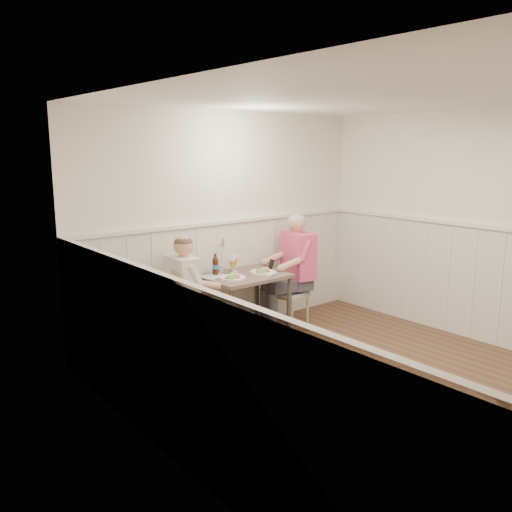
# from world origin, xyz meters

# --- Properties ---
(ground_plane) EXTENTS (4.50, 4.50, 0.00)m
(ground_plane) POSITION_xyz_m (0.00, 0.00, 0.00)
(ground_plane) COLOR #4A2A19
(room_shell) EXTENTS (4.04, 4.54, 2.60)m
(room_shell) POSITION_xyz_m (0.00, 0.00, 1.52)
(room_shell) COLOR white
(room_shell) RESTS_ON ground
(wainscot) EXTENTS (4.00, 4.49, 1.34)m
(wainscot) POSITION_xyz_m (0.00, 0.69, 0.69)
(wainscot) COLOR beige
(wainscot) RESTS_ON ground
(dining_table) EXTENTS (0.94, 0.70, 0.75)m
(dining_table) POSITION_xyz_m (-0.03, 1.84, 0.65)
(dining_table) COLOR brown
(dining_table) RESTS_ON ground
(chair_right) EXTENTS (0.42, 0.42, 0.78)m
(chair_right) POSITION_xyz_m (0.73, 1.86, 0.43)
(chair_right) COLOR tan
(chair_right) RESTS_ON ground
(chair_left) EXTENTS (0.51, 0.51, 0.94)m
(chair_left) POSITION_xyz_m (-0.81, 1.84, 0.51)
(chair_left) COLOR tan
(chair_left) RESTS_ON ground
(man_in_pink) EXTENTS (0.71, 0.50, 1.42)m
(man_in_pink) POSITION_xyz_m (0.75, 1.84, 0.60)
(man_in_pink) COLOR #3F3F47
(man_in_pink) RESTS_ON ground
(diner_cream) EXTENTS (0.61, 0.42, 1.30)m
(diner_cream) POSITION_xyz_m (-0.81, 1.88, 0.55)
(diner_cream) COLOR #3F3F47
(diner_cream) RESTS_ON ground
(plate_man) EXTENTS (0.29, 0.29, 0.07)m
(plate_man) POSITION_xyz_m (0.17, 1.78, 0.77)
(plate_man) COLOR white
(plate_man) RESTS_ON dining_table
(plate_diner) EXTENTS (0.29, 0.29, 0.07)m
(plate_diner) POSITION_xyz_m (-0.27, 1.77, 0.77)
(plate_diner) COLOR white
(plate_diner) RESTS_ON dining_table
(beer_glass_a) EXTENTS (0.08, 0.08, 0.19)m
(beer_glass_a) POSITION_xyz_m (-0.03, 2.04, 0.88)
(beer_glass_a) COLOR silver
(beer_glass_a) RESTS_ON dining_table
(beer_glass_b) EXTENTS (0.07, 0.07, 0.19)m
(beer_glass_b) POSITION_xyz_m (-0.12, 1.97, 0.88)
(beer_glass_b) COLOR silver
(beer_glass_b) RESTS_ON dining_table
(beer_bottle) EXTENTS (0.07, 0.07, 0.25)m
(beer_bottle) POSITION_xyz_m (-0.30, 2.04, 0.86)
(beer_bottle) COLOR black
(beer_bottle) RESTS_ON dining_table
(rolled_napkin) EXTENTS (0.18, 0.11, 0.04)m
(rolled_napkin) POSITION_xyz_m (0.16, 1.60, 0.77)
(rolled_napkin) COLOR white
(rolled_napkin) RESTS_ON dining_table
(grass_vase) EXTENTS (0.05, 0.05, 0.42)m
(grass_vase) POSITION_xyz_m (-0.17, 2.12, 0.94)
(grass_vase) COLOR silver
(grass_vase) RESTS_ON dining_table
(gingham_mat) EXTENTS (0.32, 0.28, 0.01)m
(gingham_mat) POSITION_xyz_m (-0.37, 2.01, 0.75)
(gingham_mat) COLOR #5373A8
(gingham_mat) RESTS_ON dining_table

